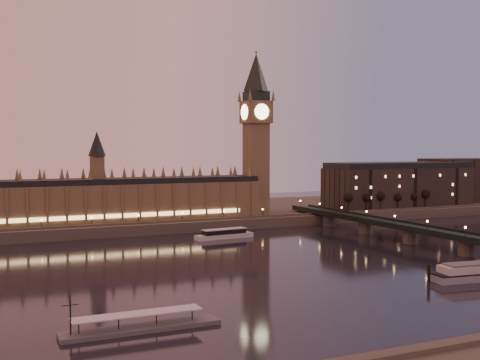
{
  "coord_description": "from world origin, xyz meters",
  "views": [
    {
      "loc": [
        -112.36,
        -222.1,
        49.14
      ],
      "look_at": [
        3.92,
        35.0,
        33.6
      ],
      "focal_mm": 45.0,
      "sensor_mm": 36.0,
      "label": 1
    }
  ],
  "objects": [
    {
      "name": "ground",
      "position": [
        0.0,
        0.0,
        0.0
      ],
      "size": [
        700.0,
        700.0,
        0.0
      ],
      "primitive_type": "plane",
      "color": "black",
      "rests_on": "ground"
    },
    {
      "name": "far_embankment",
      "position": [
        30.0,
        165.0,
        3.0
      ],
      "size": [
        560.0,
        130.0,
        6.0
      ],
      "primitive_type": "cube",
      "color": "#423D35",
      "rests_on": "ground"
    },
    {
      "name": "palace_of_westminster",
      "position": [
        -40.12,
        120.99,
        21.71
      ],
      "size": [
        180.0,
        26.62,
        52.0
      ],
      "color": "brown",
      "rests_on": "ground"
    },
    {
      "name": "big_ben",
      "position": [
        53.99,
        120.99,
        63.95
      ],
      "size": [
        17.68,
        17.68,
        104.0
      ],
      "color": "brown",
      "rests_on": "ground"
    },
    {
      "name": "westminster_bridge",
      "position": [
        91.61,
        0.0,
        5.52
      ],
      "size": [
        13.2,
        260.0,
        15.3
      ],
      "color": "black",
      "rests_on": "ground"
    },
    {
      "name": "city_block",
      "position": [
        194.94,
        130.93,
        22.24
      ],
      "size": [
        155.0,
        45.0,
        34.0
      ],
      "color": "black",
      "rests_on": "ground"
    },
    {
      "name": "bare_tree_0",
      "position": [
        115.87,
        109.0,
        14.57
      ],
      "size": [
        5.65,
        5.65,
        11.5
      ],
      "color": "black",
      "rests_on": "ground"
    },
    {
      "name": "bare_tree_1",
      "position": [
        129.17,
        109.0,
        14.57
      ],
      "size": [
        5.65,
        5.65,
        11.5
      ],
      "color": "black",
      "rests_on": "ground"
    },
    {
      "name": "bare_tree_2",
      "position": [
        142.47,
        109.0,
        14.57
      ],
      "size": [
        5.65,
        5.65,
        11.5
      ],
      "color": "black",
      "rests_on": "ground"
    },
    {
      "name": "bare_tree_3",
      "position": [
        155.78,
        109.0,
        14.57
      ],
      "size": [
        5.65,
        5.65,
        11.5
      ],
      "color": "black",
      "rests_on": "ground"
    },
    {
      "name": "bare_tree_4",
      "position": [
        169.08,
        109.0,
        14.57
      ],
      "size": [
        5.65,
        5.65,
        11.5
      ],
      "color": "black",
      "rests_on": "ground"
    },
    {
      "name": "bare_tree_5",
      "position": [
        182.38,
        109.0,
        14.57
      ],
      "size": [
        5.65,
        5.65,
        11.5
      ],
      "color": "black",
      "rests_on": "ground"
    },
    {
      "name": "cruise_boat_a",
      "position": [
        12.19,
        73.9,
        2.3
      ],
      "size": [
        33.12,
        10.16,
        5.21
      ],
      "rotation": [
        0.0,
        0.0,
        0.1
      ],
      "color": "silver",
      "rests_on": "ground"
    },
    {
      "name": "moored_barge",
      "position": [
        56.51,
        -57.62,
        2.89
      ],
      "size": [
        37.1,
        12.98,
        6.85
      ],
      "rotation": [
        0.0,
        0.0,
        -0.12
      ],
      "color": "#858FAA",
      "rests_on": "ground"
    },
    {
      "name": "pontoon_pier",
      "position": [
        -71.35,
        -66.9,
        1.24
      ],
      "size": [
        43.14,
        7.19,
        11.5
      ],
      "color": "#595B5E",
      "rests_on": "ground"
    }
  ]
}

